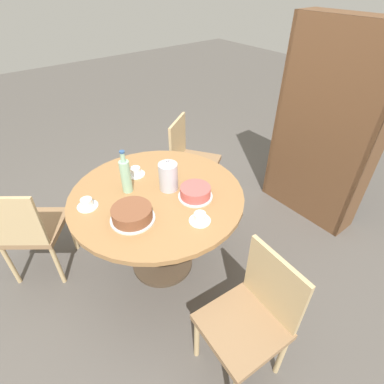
{
  "coord_description": "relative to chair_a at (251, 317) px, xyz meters",
  "views": [
    {
      "loc": [
        1.48,
        -0.84,
        2.05
      ],
      "look_at": [
        0.0,
        0.32,
        0.62
      ],
      "focal_mm": 28.0,
      "sensor_mm": 36.0,
      "label": 1
    }
  ],
  "objects": [
    {
      "name": "chair_b",
      "position": [
        -1.56,
        0.79,
        0.0
      ],
      "size": [
        0.58,
        0.58,
        0.88
      ],
      "rotation": [
        0.0,
        0.0,
        8.45
      ],
      "color": "tan",
      "rests_on": "ground_plane"
    },
    {
      "name": "cup_a",
      "position": [
        -1.13,
        -0.42,
        0.3
      ],
      "size": [
        0.14,
        0.14,
        0.06
      ],
      "color": "white",
      "rests_on": "dining_table"
    },
    {
      "name": "cake_second",
      "position": [
        -0.77,
        0.21,
        0.32
      ],
      "size": [
        0.24,
        0.24,
        0.08
      ],
      "color": "silver",
      "rests_on": "dining_table"
    },
    {
      "name": "ground_plane",
      "position": [
        -0.97,
        0.02,
        -0.48
      ],
      "size": [
        14.0,
        14.0,
        0.0
      ],
      "primitive_type": "plane",
      "color": "#56514C"
    },
    {
      "name": "cup_c",
      "position": [
        -1.27,
        0.02,
        0.3
      ],
      "size": [
        0.14,
        0.14,
        0.06
      ],
      "color": "white",
      "rests_on": "dining_table"
    },
    {
      "name": "chair_a",
      "position": [
        0.0,
        0.0,
        0.0
      ],
      "size": [
        0.45,
        0.45,
        0.88
      ],
      "rotation": [
        0.0,
        0.0,
        6.2
      ],
      "color": "tan",
      "rests_on": "ground_plane"
    },
    {
      "name": "bookshelf",
      "position": [
        -0.67,
        1.6,
        0.39
      ],
      "size": [
        0.91,
        0.28,
        1.77
      ],
      "rotation": [
        0.0,
        0.0,
        3.14
      ],
      "color": "brown",
      "rests_on": "ground_plane"
    },
    {
      "name": "chair_c",
      "position": [
        -1.51,
        -0.78,
        0.0
      ],
      "size": [
        0.59,
        0.59,
        0.88
      ],
      "rotation": [
        0.0,
        0.0,
        10.34
      ],
      "color": "tan",
      "rests_on": "ground_plane"
    },
    {
      "name": "cake_main",
      "position": [
        -0.83,
        -0.25,
        0.32
      ],
      "size": [
        0.29,
        0.29,
        0.09
      ],
      "color": "silver",
      "rests_on": "dining_table"
    },
    {
      "name": "water_bottle",
      "position": [
        -1.12,
        -0.12,
        0.41
      ],
      "size": [
        0.07,
        0.07,
        0.32
      ],
      "color": "#99C6A3",
      "rests_on": "dining_table"
    },
    {
      "name": "dining_table",
      "position": [
        -0.97,
        0.02,
        0.13
      ],
      "size": [
        1.24,
        1.24,
        0.75
      ],
      "color": "#473828",
      "rests_on": "ground_plane"
    },
    {
      "name": "coffee_pot",
      "position": [
        -0.96,
        0.13,
        0.39
      ],
      "size": [
        0.14,
        0.14,
        0.24
      ],
      "color": "silver",
      "rests_on": "dining_table"
    },
    {
      "name": "cup_b",
      "position": [
        -0.56,
        0.08,
        0.3
      ],
      "size": [
        0.14,
        0.14,
        0.06
      ],
      "color": "white",
      "rests_on": "dining_table"
    }
  ]
}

